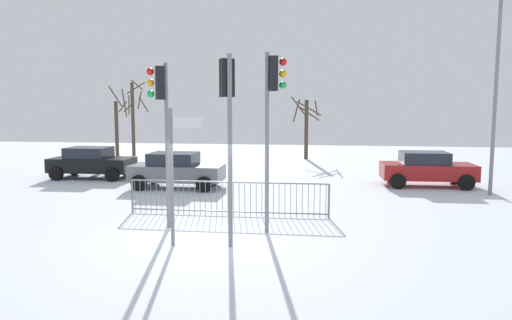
{
  "coord_description": "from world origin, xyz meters",
  "views": [
    {
      "loc": [
        2.97,
        -11.36,
        3.41
      ],
      "look_at": [
        0.82,
        3.44,
        1.7
      ],
      "focal_mm": 33.32,
      "sensor_mm": 36.0,
      "label": 1
    }
  ],
  "objects": [
    {
      "name": "ground_plane",
      "position": [
        0.0,
        0.0,
        0.0
      ],
      "size": [
        60.0,
        60.0,
        0.0
      ],
      "primitive_type": "plane",
      "color": "silver"
    },
    {
      "name": "traffic_light_foreground_left",
      "position": [
        1.59,
        1.12,
        3.51
      ],
      "size": [
        0.56,
        0.36,
        4.8
      ],
      "rotation": [
        0.0,
        0.0,
        4.91
      ],
      "color": "slate",
      "rests_on": "ground"
    },
    {
      "name": "traffic_light_rear_left",
      "position": [
        -1.48,
        1.19,
        3.35
      ],
      "size": [
        0.53,
        0.4,
        4.58
      ],
      "rotation": [
        0.0,
        0.0,
        2.02
      ],
      "color": "slate",
      "rests_on": "ground"
    },
    {
      "name": "traffic_light_mid_right",
      "position": [
        0.65,
        -0.19,
        3.38
      ],
      "size": [
        0.43,
        0.5,
        4.62
      ],
      "rotation": [
        0.0,
        0.0,
        0.58
      ],
      "color": "slate",
      "rests_on": "ground"
    },
    {
      "name": "direction_sign_post",
      "position": [
        -0.62,
        -0.43,
        1.87
      ],
      "size": [
        0.76,
        0.27,
        3.35
      ],
      "rotation": [
        0.0,
        0.0,
        0.29
      ],
      "color": "slate",
      "rests_on": "ground"
    },
    {
      "name": "pedestrian_guard_railing",
      "position": [
        -0.0,
        2.94,
        0.55
      ],
      "size": [
        6.31,
        0.15,
        1.07
      ],
      "rotation": [
        0.0,
        0.0,
        0.01
      ],
      "color": "slate",
      "rests_on": "ground"
    },
    {
      "name": "car_grey_trailing",
      "position": [
        -3.13,
        7.54,
        0.77
      ],
      "size": [
        3.81,
        1.95,
        1.47
      ],
      "rotation": [
        0.0,
        0.0,
        0.01
      ],
      "color": "slate",
      "rests_on": "ground"
    },
    {
      "name": "car_red_mid",
      "position": [
        7.27,
        9.46,
        0.77
      ],
      "size": [
        3.84,
        2.0,
        1.47
      ],
      "rotation": [
        0.0,
        0.0,
        0.02
      ],
      "color": "maroon",
      "rests_on": "ground"
    },
    {
      "name": "car_black_near",
      "position": [
        -7.93,
        9.53,
        0.77
      ],
      "size": [
        3.84,
        2.0,
        1.47
      ],
      "rotation": [
        0.0,
        0.0,
        0.02
      ],
      "color": "black",
      "rests_on": "ground"
    },
    {
      "name": "street_lamp",
      "position": [
        9.28,
        7.68,
        4.93
      ],
      "size": [
        0.36,
        0.36,
        8.27
      ],
      "color": "slate",
      "rests_on": "ground"
    },
    {
      "name": "bare_tree_left",
      "position": [
        -9.17,
        15.28,
        2.14
      ],
      "size": [
        1.27,
        1.54,
        4.56
      ],
      "color": "#473828",
      "rests_on": "ground"
    },
    {
      "name": "bare_tree_centre",
      "position": [
        -9.97,
        19.59,
        2.72
      ],
      "size": [
        1.52,
        1.64,
        5.15
      ],
      "color": "#473828",
      "rests_on": "ground"
    },
    {
      "name": "bare_tree_right",
      "position": [
        1.78,
        19.06,
        2.17
      ],
      "size": [
        1.94,
        1.83,
        3.99
      ],
      "color": "#473828",
      "rests_on": "ground"
    }
  ]
}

